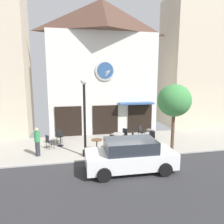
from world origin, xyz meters
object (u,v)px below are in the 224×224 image
cafe_table_center (97,143)px  cafe_chair_left_end (141,131)px  cafe_table_rightmost (119,136)px  street_tree (174,101)px  cafe_chair_right_end (131,137)px  cafe_chair_mid_row (113,140)px  street_lamp (85,118)px  cafe_chair_facing_street (152,136)px  parked_car_white (130,155)px  cafe_chair_facing_wall (49,141)px  cafe_chair_by_entrance (124,134)px  cafe_table_center_left (60,139)px  pedestrian_green (37,141)px  cafe_table_leftmost (150,133)px  cafe_chair_near_lamp (107,146)px  cafe_chair_corner (59,135)px

cafe_table_center → cafe_chair_left_end: size_ratio=0.80×
cafe_table_rightmost → street_tree: bearing=-31.2°
cafe_chair_right_end → cafe_chair_mid_row: 1.41m
street_lamp → cafe_chair_facing_street: size_ratio=4.96×
cafe_table_rightmost → parked_car_white: (-0.37, -3.98, 0.21)m
cafe_chair_mid_row → cafe_chair_facing_street: bearing=7.5°
cafe_table_center → cafe_chair_facing_wall: 3.08m
street_tree → parked_car_white: bearing=-147.0°
cafe_chair_by_entrance → cafe_table_center_left: bearing=-178.0°
cafe_table_rightmost → cafe_chair_facing_street: size_ratio=0.87×
pedestrian_green → street_lamp: bearing=-12.4°
cafe_table_leftmost → cafe_chair_facing_street: bearing=-103.5°
street_tree → cafe_chair_facing_wall: (-7.52, 1.81, -2.57)m
cafe_chair_by_entrance → cafe_chair_mid_row: (-1.08, -1.26, 0.00)m
cafe_chair_left_end → street_tree: bearing=-71.0°
street_tree → cafe_chair_facing_wall: size_ratio=4.55×
cafe_table_center_left → cafe_table_rightmost: (3.84, -0.44, 0.07)m
parked_car_white → cafe_chair_mid_row: bearing=92.7°
cafe_table_leftmost → cafe_chair_right_end: 1.80m
cafe_table_rightmost → cafe_chair_facing_street: bearing=-7.3°
cafe_chair_facing_wall → street_tree: bearing=-13.6°
cafe_table_rightmost → cafe_chair_right_end: (0.81, -0.22, -0.02)m
cafe_table_center_left → cafe_chair_near_lamp: 3.45m
cafe_chair_facing_wall → pedestrian_green: (-0.52, -1.10, 0.33)m
cafe_table_leftmost → cafe_chair_corner: cafe_chair_corner is taller
cafe_table_center → street_lamp: bearing=-136.5°
street_lamp → parked_car_white: 3.40m
cafe_table_center → cafe_table_rightmost: cafe_table_rightmost is taller
cafe_chair_mid_row → cafe_chair_by_entrance: bearing=49.2°
cafe_table_rightmost → cafe_chair_by_entrance: (0.56, 0.59, -0.02)m
street_tree → cafe_chair_mid_row: (-3.51, 1.14, -2.57)m
cafe_table_rightmost → cafe_chair_mid_row: (-0.53, -0.66, -0.02)m
cafe_chair_left_end → cafe_chair_facing_street: same height
cafe_chair_left_end → cafe_chair_by_entrance: (-1.41, -0.53, 0.00)m
cafe_chair_facing_street → pedestrian_green: size_ratio=0.54×
cafe_chair_by_entrance → pedestrian_green: pedestrian_green is taller
cafe_table_rightmost → cafe_chair_facing_street: cafe_chair_facing_street is taller
cafe_chair_by_entrance → cafe_chair_facing_wall: size_ratio=1.00×
street_tree → cafe_chair_right_end: size_ratio=4.55×
cafe_table_rightmost → cafe_chair_left_end: cafe_chair_left_end is taller
cafe_table_center_left → cafe_chair_by_entrance: cafe_chair_by_entrance is taller
cafe_table_leftmost → pedestrian_green: (-7.53, -1.59, 0.36)m
street_lamp → cafe_chair_mid_row: street_lamp is taller
street_lamp → cafe_table_center: street_lamp is taller
cafe_chair_near_lamp → cafe_chair_right_end: bearing=37.0°
street_tree → cafe_chair_near_lamp: (-4.09, 0.14, -2.57)m
cafe_table_center → cafe_chair_corner: 3.19m
cafe_chair_by_entrance → cafe_chair_facing_street: bearing=-27.2°
street_tree → cafe_table_center: size_ratio=5.69×
street_tree → cafe_chair_right_end: 3.71m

